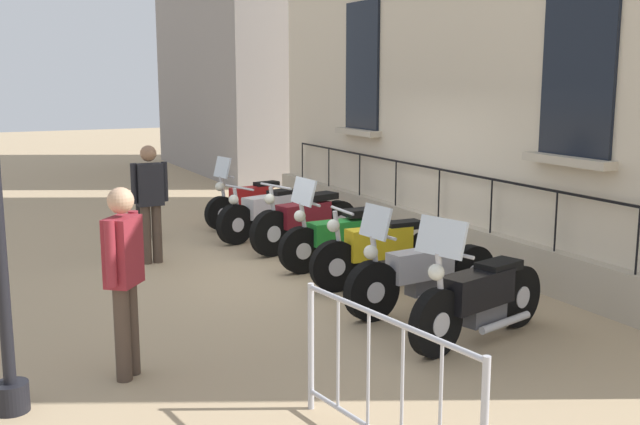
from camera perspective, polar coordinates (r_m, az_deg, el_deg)
The scene contains 13 objects.
ground_plane at distance 10.50m, azimuth -0.77°, elevation -4.37°, with size 60.00×60.00×0.00m, color tan.
building_facade at distance 11.48m, azimuth 10.99°, elevation 12.25°, with size 0.82×11.59×6.34m.
motorcycle_red at distance 13.50m, azimuth -5.13°, elevation 0.70°, with size 1.91×0.60×1.28m.
motorcycle_white at distance 12.50m, azimuth -3.88°, elevation -0.07°, with size 2.02×0.91×0.93m.
motorcycle_maroon at distance 11.62m, azimuth -1.11°, elevation -0.70°, with size 2.01×0.82×1.07m.
motorcycle_green at distance 10.53m, azimuth 1.65°, elevation -1.94°, with size 1.96×0.68×1.30m.
motorcycle_yellow at distance 9.67m, azimuth 4.66°, elevation -3.04°, with size 2.01×0.58×1.04m.
motorcycle_silver at distance 8.72m, azimuth 7.72°, elevation -4.66°, with size 2.14×0.55×1.28m.
motorcycle_black at distance 7.80m, azimuth 11.90°, elevation -6.38°, with size 1.98×0.81×1.35m.
crowd_barrier at distance 5.39m, azimuth 4.91°, elevation -12.60°, with size 0.30×1.91×1.05m.
bollard at distance 12.82m, azimuth -13.23°, elevation 0.16°, with size 0.24×0.24×0.92m.
pedestrian_standing at distance 10.96m, azimuth -12.73°, elevation 1.14°, with size 0.53×0.23×1.70m.
pedestrian_walking at distance 6.82m, azimuth -14.61°, elevation -4.33°, with size 0.40×0.43×1.72m.
Camera 1 is at (4.34, 9.19, 2.65)m, focal length 42.32 mm.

